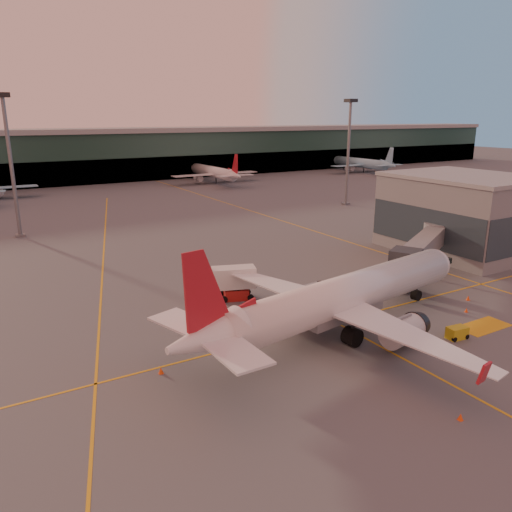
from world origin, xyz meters
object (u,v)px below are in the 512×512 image
pushback_tug (368,279)px  gpu_cart (457,333)px  catering_truck (234,281)px  main_airplane (339,299)px

pushback_tug → gpu_cart: bearing=-99.1°
gpu_cart → pushback_tug: size_ratio=0.72×
catering_truck → gpu_cart: (14.06, -21.42, -1.71)m
main_airplane → gpu_cart: 12.37m
catering_truck → pushback_tug: bearing=6.6°
main_airplane → gpu_cart: size_ratio=17.64×
main_airplane → catering_truck: bearing=97.7°
main_airplane → pushback_tug: main_airplane is taller
main_airplane → gpu_cart: bearing=-45.2°
gpu_cart → main_airplane: bearing=150.3°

